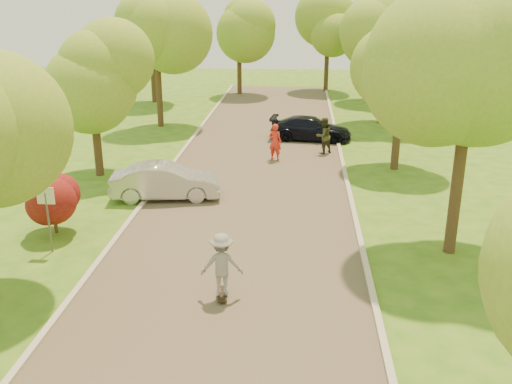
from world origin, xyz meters
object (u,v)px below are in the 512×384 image
(dark_sedan, at_px, (311,129))
(skateboarder, at_px, (222,264))
(street_sign, at_px, (47,206))
(person_olive, at_px, (324,136))
(person_striped, at_px, (275,142))
(silver_sedan, at_px, (166,181))
(longboard, at_px, (222,294))

(dark_sedan, relative_size, skateboarder, 2.56)
(street_sign, distance_m, skateboarder, 6.30)
(street_sign, xyz_separation_m, person_olive, (8.97, 12.47, -0.64))
(person_striped, bearing_deg, street_sign, 80.77)
(silver_sedan, distance_m, dark_sedan, 11.63)
(person_striped, bearing_deg, skateboarder, 108.14)
(street_sign, height_order, silver_sedan, street_sign)
(person_olive, bearing_deg, person_striped, -5.65)
(dark_sedan, bearing_deg, person_olive, -160.98)
(street_sign, distance_m, person_olive, 15.37)
(street_sign, distance_m, longboard, 6.44)
(skateboarder, bearing_deg, person_olive, -109.63)
(longboard, bearing_deg, dark_sedan, -105.88)
(silver_sedan, xyz_separation_m, longboard, (3.29, -7.62, -0.61))
(street_sign, height_order, dark_sedan, street_sign)
(silver_sedan, bearing_deg, skateboarder, -164.43)
(street_sign, relative_size, silver_sedan, 0.50)
(silver_sedan, bearing_deg, street_sign, 146.53)
(street_sign, height_order, longboard, street_sign)
(skateboarder, bearing_deg, street_sign, -30.30)
(street_sign, bearing_deg, longboard, -22.72)
(skateboarder, xyz_separation_m, person_olive, (3.18, 14.89, -0.07))
(person_olive, bearing_deg, skateboarder, 42.02)
(dark_sedan, bearing_deg, silver_sedan, 156.47)
(person_striped, bearing_deg, silver_sedan, 76.74)
(street_sign, relative_size, person_striped, 1.20)
(person_striped, bearing_deg, person_olive, -128.25)
(longboard, relative_size, person_striped, 0.51)
(person_olive, bearing_deg, street_sign, 18.35)
(silver_sedan, xyz_separation_m, dark_sedan, (5.86, 10.04, -0.06))
(silver_sedan, relative_size, skateboarder, 2.46)
(longboard, height_order, person_striped, person_striped)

